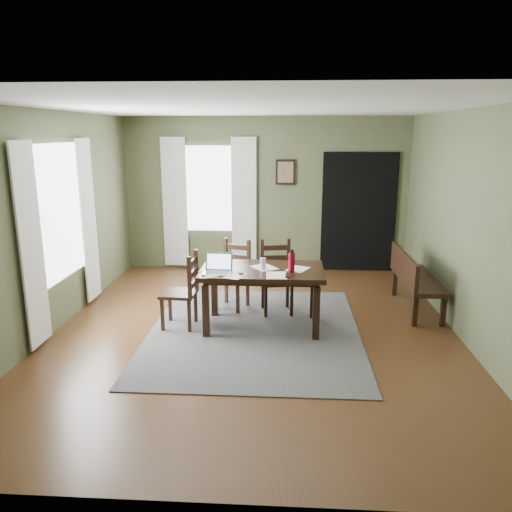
# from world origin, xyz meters

# --- Properties ---
(ground) EXTENTS (5.00, 6.00, 0.01)m
(ground) POSITION_xyz_m (0.00, 0.00, -0.01)
(ground) COLOR #492C16
(room_shell) EXTENTS (5.02, 6.02, 2.71)m
(room_shell) POSITION_xyz_m (0.00, 0.00, 1.80)
(room_shell) COLOR #515A3A
(room_shell) RESTS_ON ground
(rug) EXTENTS (2.60, 3.20, 0.01)m
(rug) POSITION_xyz_m (0.00, 0.00, 0.01)
(rug) COLOR #444444
(rug) RESTS_ON ground
(dining_table) EXTENTS (1.53, 0.92, 0.76)m
(dining_table) POSITION_xyz_m (0.09, 0.15, 0.68)
(dining_table) COLOR black
(dining_table) RESTS_ON rug
(chair_end) EXTENTS (0.45, 0.45, 0.97)m
(chair_end) POSITION_xyz_m (-0.91, 0.09, 0.48)
(chair_end) COLOR black
(chair_end) RESTS_ON rug
(chair_back_left) EXTENTS (0.53, 0.53, 0.96)m
(chair_back_left) POSITION_xyz_m (-0.36, 0.87, 0.47)
(chair_back_left) COLOR black
(chair_back_left) RESTS_ON rug
(chair_back_right) EXTENTS (0.50, 0.50, 0.99)m
(chair_back_right) POSITION_xyz_m (0.26, 0.74, 0.49)
(chair_back_right) COLOR black
(chair_back_right) RESTS_ON rug
(bench) EXTENTS (0.47, 1.46, 0.82)m
(bench) POSITION_xyz_m (2.15, 0.93, 0.49)
(bench) COLOR black
(bench) RESTS_ON ground
(laptop) EXTENTS (0.35, 0.28, 0.23)m
(laptop) POSITION_xyz_m (-0.44, -0.05, 0.83)
(laptop) COLOR #B7B7BC
(laptop) RESTS_ON dining_table
(computer_mouse) EXTENTS (0.08, 0.10, 0.03)m
(computer_mouse) POSITION_xyz_m (-0.16, -0.12, 0.79)
(computer_mouse) COLOR #3F3F42
(computer_mouse) RESTS_ON dining_table
(tv_remote) EXTENTS (0.06, 0.18, 0.02)m
(tv_remote) POSITION_xyz_m (0.40, -0.16, 0.78)
(tv_remote) COLOR black
(tv_remote) RESTS_ON dining_table
(drinking_glass) EXTENTS (0.07, 0.07, 0.15)m
(drinking_glass) POSITION_xyz_m (0.10, 0.10, 0.85)
(drinking_glass) COLOR silver
(drinking_glass) RESTS_ON dining_table
(water_bottle) EXTENTS (0.10, 0.10, 0.28)m
(water_bottle) POSITION_xyz_m (0.45, 0.03, 0.90)
(water_bottle) COLOR #A80C27
(water_bottle) RESTS_ON dining_table
(paper_a) EXTENTS (0.37, 0.40, 0.00)m
(paper_a) POSITION_xyz_m (-0.51, -0.10, 0.78)
(paper_a) COLOR white
(paper_a) RESTS_ON dining_table
(paper_b) EXTENTS (0.26, 0.33, 0.00)m
(paper_b) POSITION_xyz_m (0.27, -0.14, 0.78)
(paper_b) COLOR white
(paper_b) RESTS_ON dining_table
(paper_c) EXTENTS (0.38, 0.40, 0.00)m
(paper_c) POSITION_xyz_m (0.11, 0.20, 0.78)
(paper_c) COLOR white
(paper_c) RESTS_ON dining_table
(paper_d) EXTENTS (0.33, 0.36, 0.00)m
(paper_d) POSITION_xyz_m (0.53, 0.16, 0.78)
(paper_d) COLOR white
(paper_d) RESTS_ON dining_table
(paper_e) EXTENTS (0.29, 0.32, 0.00)m
(paper_e) POSITION_xyz_m (-0.22, -0.20, 0.78)
(paper_e) COLOR white
(paper_e) RESTS_ON dining_table
(window_left) EXTENTS (0.01, 1.30, 1.70)m
(window_left) POSITION_xyz_m (-2.47, 0.20, 1.45)
(window_left) COLOR white
(window_left) RESTS_ON ground
(window_back) EXTENTS (1.00, 0.01, 1.50)m
(window_back) POSITION_xyz_m (-1.00, 2.97, 1.45)
(window_back) COLOR white
(window_back) RESTS_ON ground
(curtain_left_near) EXTENTS (0.03, 0.48, 2.30)m
(curtain_left_near) POSITION_xyz_m (-2.44, -0.62, 1.20)
(curtain_left_near) COLOR silver
(curtain_left_near) RESTS_ON ground
(curtain_left_far) EXTENTS (0.03, 0.48, 2.30)m
(curtain_left_far) POSITION_xyz_m (-2.44, 1.02, 1.20)
(curtain_left_far) COLOR silver
(curtain_left_far) RESTS_ON ground
(curtain_back_left) EXTENTS (0.44, 0.03, 2.30)m
(curtain_back_left) POSITION_xyz_m (-1.62, 2.94, 1.20)
(curtain_back_left) COLOR silver
(curtain_back_left) RESTS_ON ground
(curtain_back_right) EXTENTS (0.44, 0.03, 2.30)m
(curtain_back_right) POSITION_xyz_m (-0.38, 2.94, 1.20)
(curtain_back_right) COLOR silver
(curtain_back_right) RESTS_ON ground
(framed_picture) EXTENTS (0.34, 0.03, 0.44)m
(framed_picture) POSITION_xyz_m (0.35, 2.97, 1.75)
(framed_picture) COLOR black
(framed_picture) RESTS_ON ground
(doorway_back) EXTENTS (1.30, 0.03, 2.10)m
(doorway_back) POSITION_xyz_m (1.65, 2.97, 1.05)
(doorway_back) COLOR black
(doorway_back) RESTS_ON ground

